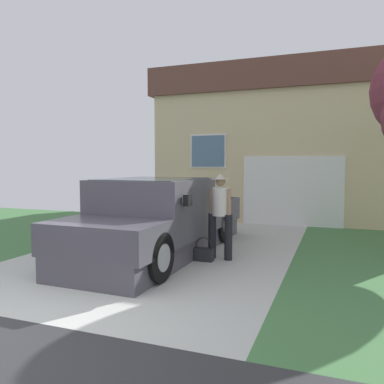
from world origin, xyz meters
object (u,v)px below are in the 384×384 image
object	(u,v)px
house_with_garage	(305,146)
person_with_hat	(220,212)
handbag	(204,253)
pickup_truck	(155,221)
wheeled_trash_bin	(116,201)

from	to	relation	value
house_with_garage	person_with_hat	bearing A→B (deg)	-96.91
person_with_hat	handbag	distance (m)	0.87
pickup_truck	person_with_hat	distance (m)	1.35
pickup_truck	handbag	distance (m)	1.21
person_with_hat	house_with_garage	distance (m)	8.24
handbag	wheeled_trash_bin	size ratio (longest dim) A/B	0.41
handbag	house_with_garage	size ratio (longest dim) A/B	0.05
person_with_hat	wheeled_trash_bin	size ratio (longest dim) A/B	1.50
person_with_hat	wheeled_trash_bin	world-z (taller)	person_with_hat
handbag	pickup_truck	bearing A→B (deg)	177.06
person_with_hat	wheeled_trash_bin	bearing A→B (deg)	-29.76
pickup_truck	house_with_garage	world-z (taller)	house_with_garage
person_with_hat	wheeled_trash_bin	distance (m)	6.45
wheeled_trash_bin	pickup_truck	bearing A→B (deg)	-50.05
pickup_truck	person_with_hat	world-z (taller)	person_with_hat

